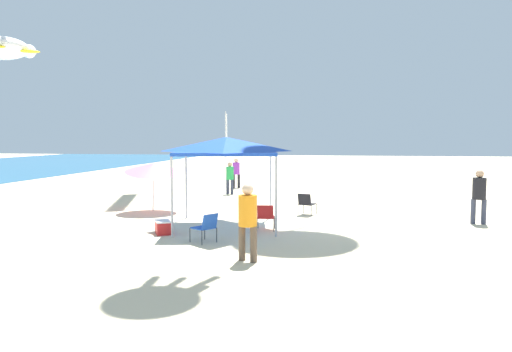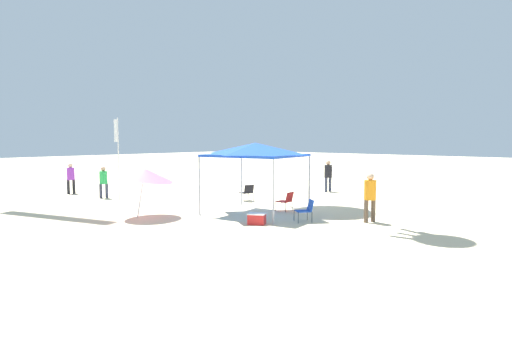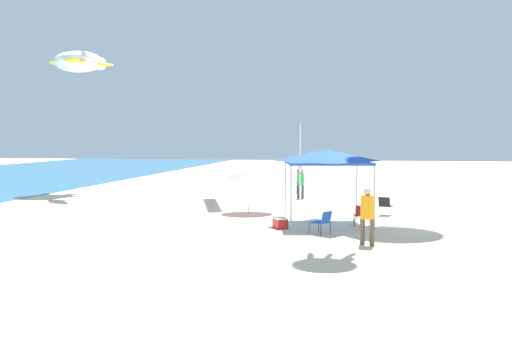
{
  "view_description": "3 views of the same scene",
  "coord_description": "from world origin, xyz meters",
  "px_view_note": "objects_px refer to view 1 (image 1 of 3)",
  "views": [
    {
      "loc": [
        -17.2,
        -0.02,
        2.89
      ],
      "look_at": [
        -1.54,
        2.56,
        1.63
      ],
      "focal_mm": 34.81,
      "sensor_mm": 36.0,
      "label": 1
    },
    {
      "loc": [
        -13.62,
        16.57,
        3.08
      ],
      "look_at": [
        -0.94,
        2.6,
        1.44
      ],
      "focal_mm": 30.8,
      "sensor_mm": 36.0,
      "label": 2
    },
    {
      "loc": [
        -23.92,
        2.45,
        3.34
      ],
      "look_at": [
        -3.18,
        6.01,
        1.92
      ],
      "focal_mm": 40.06,
      "sensor_mm": 36.0,
      "label": 3
    }
  ],
  "objects_px": {
    "person_kite_handler": "(236,170)",
    "folding_chair_facing_ocean": "(306,202)",
    "banner_flag": "(226,146)",
    "kite_turtle_white": "(2,48)",
    "person_beachcomber": "(479,192)",
    "folding_chair_left_of_tent": "(206,226)",
    "cooler_box": "(163,227)",
    "person_near_umbrella": "(230,175)",
    "beach_umbrella": "(154,168)",
    "person_watching_sky": "(248,216)",
    "folding_chair_right_of_tent": "(266,215)",
    "canopy_tent": "(226,146)"
  },
  "relations": [
    {
      "from": "beach_umbrella",
      "to": "person_near_umbrella",
      "type": "bearing_deg",
      "value": -14.71
    },
    {
      "from": "folding_chair_facing_ocean",
      "to": "banner_flag",
      "type": "bearing_deg",
      "value": -31.23
    },
    {
      "from": "person_kite_handler",
      "to": "banner_flag",
      "type": "bearing_deg",
      "value": 98.07
    },
    {
      "from": "person_beachcomber",
      "to": "kite_turtle_white",
      "type": "distance_m",
      "value": 26.28
    },
    {
      "from": "beach_umbrella",
      "to": "person_near_umbrella",
      "type": "distance_m",
      "value": 6.44
    },
    {
      "from": "folding_chair_left_of_tent",
      "to": "person_near_umbrella",
      "type": "distance_m",
      "value": 11.52
    },
    {
      "from": "person_watching_sky",
      "to": "kite_turtle_white",
      "type": "relative_size",
      "value": 0.44
    },
    {
      "from": "banner_flag",
      "to": "person_near_umbrella",
      "type": "xyz_separation_m",
      "value": [
        1.29,
        0.1,
        -1.49
      ]
    },
    {
      "from": "beach_umbrella",
      "to": "person_kite_handler",
      "type": "bearing_deg",
      "value": -8.21
    },
    {
      "from": "folding_chair_left_of_tent",
      "to": "folding_chair_facing_ocean",
      "type": "height_order",
      "value": "same"
    },
    {
      "from": "canopy_tent",
      "to": "folding_chair_left_of_tent",
      "type": "height_order",
      "value": "canopy_tent"
    },
    {
      "from": "cooler_box",
      "to": "person_near_umbrella",
      "type": "distance_m",
      "value": 10.39
    },
    {
      "from": "cooler_box",
      "to": "person_kite_handler",
      "type": "bearing_deg",
      "value": 2.21
    },
    {
      "from": "folding_chair_right_of_tent",
      "to": "banner_flag",
      "type": "bearing_deg",
      "value": -74.43
    },
    {
      "from": "cooler_box",
      "to": "person_near_umbrella",
      "type": "bearing_deg",
      "value": 1.22
    },
    {
      "from": "folding_chair_right_of_tent",
      "to": "folding_chair_left_of_tent",
      "type": "relative_size",
      "value": 1.0
    },
    {
      "from": "folding_chair_right_of_tent",
      "to": "kite_turtle_white",
      "type": "xyz_separation_m",
      "value": [
        11.26,
        16.93,
        7.48
      ]
    },
    {
      "from": "person_near_umbrella",
      "to": "kite_turtle_white",
      "type": "height_order",
      "value": "kite_turtle_white"
    },
    {
      "from": "person_kite_handler",
      "to": "kite_turtle_white",
      "type": "relative_size",
      "value": 0.41
    },
    {
      "from": "cooler_box",
      "to": "person_near_umbrella",
      "type": "xyz_separation_m",
      "value": [
        10.36,
        0.22,
        0.76
      ]
    },
    {
      "from": "person_watching_sky",
      "to": "person_beachcomber",
      "type": "bearing_deg",
      "value": 66.19
    },
    {
      "from": "canopy_tent",
      "to": "person_watching_sky",
      "type": "relative_size",
      "value": 2.17
    },
    {
      "from": "person_watching_sky",
      "to": "kite_turtle_white",
      "type": "distance_m",
      "value": 23.77
    },
    {
      "from": "person_kite_handler",
      "to": "person_beachcomber",
      "type": "bearing_deg",
      "value": 138.51
    },
    {
      "from": "person_kite_handler",
      "to": "folding_chair_facing_ocean",
      "type": "bearing_deg",
      "value": 119.13
    },
    {
      "from": "beach_umbrella",
      "to": "folding_chair_right_of_tent",
      "type": "xyz_separation_m",
      "value": [
        -3.17,
        -4.8,
        -1.23
      ]
    },
    {
      "from": "folding_chair_left_of_tent",
      "to": "person_watching_sky",
      "type": "distance_m",
      "value": 2.4
    },
    {
      "from": "folding_chair_left_of_tent",
      "to": "kite_turtle_white",
      "type": "height_order",
      "value": "kite_turtle_white"
    },
    {
      "from": "folding_chair_facing_ocean",
      "to": "person_kite_handler",
      "type": "xyz_separation_m",
      "value": [
        9.14,
        4.51,
        0.52
      ]
    },
    {
      "from": "cooler_box",
      "to": "banner_flag",
      "type": "bearing_deg",
      "value": 0.78
    },
    {
      "from": "banner_flag",
      "to": "folding_chair_facing_ocean",
      "type": "bearing_deg",
      "value": -139.56
    },
    {
      "from": "folding_chair_right_of_tent",
      "to": "person_kite_handler",
      "type": "bearing_deg",
      "value": -79.65
    },
    {
      "from": "beach_umbrella",
      "to": "folding_chair_facing_ocean",
      "type": "relative_size",
      "value": 2.82
    },
    {
      "from": "beach_umbrella",
      "to": "person_near_umbrella",
      "type": "xyz_separation_m",
      "value": [
        6.19,
        -1.62,
        -0.75
      ]
    },
    {
      "from": "cooler_box",
      "to": "kite_turtle_white",
      "type": "distance_m",
      "value": 20.14
    },
    {
      "from": "banner_flag",
      "to": "canopy_tent",
      "type": "bearing_deg",
      "value": -167.09
    },
    {
      "from": "canopy_tent",
      "to": "folding_chair_left_of_tent",
      "type": "bearing_deg",
      "value": 179.82
    },
    {
      "from": "beach_umbrella",
      "to": "person_beachcomber",
      "type": "bearing_deg",
      "value": -94.16
    },
    {
      "from": "banner_flag",
      "to": "kite_turtle_white",
      "type": "height_order",
      "value": "kite_turtle_white"
    },
    {
      "from": "person_near_umbrella",
      "to": "person_beachcomber",
      "type": "bearing_deg",
      "value": -4.16
    },
    {
      "from": "person_kite_handler",
      "to": "person_beachcomber",
      "type": "relative_size",
      "value": 0.94
    },
    {
      "from": "person_kite_handler",
      "to": "kite_turtle_white",
      "type": "distance_m",
      "value": 15.19
    },
    {
      "from": "kite_turtle_white",
      "to": "beach_umbrella",
      "type": "bearing_deg",
      "value": -103.76
    },
    {
      "from": "folding_chair_right_of_tent",
      "to": "banner_flag",
      "type": "xyz_separation_m",
      "value": [
        8.07,
        3.08,
        1.97
      ]
    },
    {
      "from": "beach_umbrella",
      "to": "person_watching_sky",
      "type": "distance_m",
      "value": 8.56
    },
    {
      "from": "person_watching_sky",
      "to": "folding_chair_facing_ocean",
      "type": "bearing_deg",
      "value": 106.28
    },
    {
      "from": "banner_flag",
      "to": "kite_turtle_white",
      "type": "bearing_deg",
      "value": 77.04
    },
    {
      "from": "kite_turtle_white",
      "to": "person_near_umbrella",
      "type": "bearing_deg",
      "value": -77.94
    },
    {
      "from": "folding_chair_facing_ocean",
      "to": "banner_flag",
      "type": "xyz_separation_m",
      "value": [
        4.83,
        4.12,
        1.97
      ]
    },
    {
      "from": "folding_chair_right_of_tent",
      "to": "person_beachcomber",
      "type": "xyz_separation_m",
      "value": [
        2.33,
        -6.81,
        0.59
      ]
    }
  ]
}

